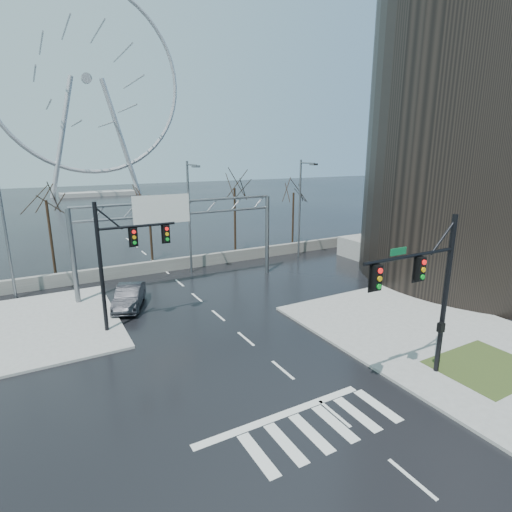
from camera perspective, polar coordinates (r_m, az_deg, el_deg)
ground at (r=21.09m, az=3.84°, el=-15.93°), size 260.00×260.00×0.00m
sidewalk_right_ext at (r=28.44m, az=18.86°, el=-8.18°), size 12.00×10.00×0.15m
sidewalk_far at (r=29.16m, az=-29.31°, el=-8.76°), size 10.00×12.00×0.15m
grass_strip at (r=24.02m, az=29.94°, el=-13.55°), size 5.00×4.00×0.02m
tower_podium at (r=46.42m, az=29.32°, el=0.61°), size 22.00×18.00×2.00m
barrier_wall at (r=37.93m, az=-12.85°, el=-1.32°), size 52.00×0.50×1.10m
signal_mast_near at (r=19.70m, az=23.44°, el=-3.85°), size 5.52×0.41×8.00m
signal_mast_far at (r=25.16m, az=-18.89°, el=0.30°), size 4.72×0.41×8.00m
sign_gantry at (r=32.10m, az=-11.34°, el=4.39°), size 16.36×0.40×7.60m
streetlight_left at (r=33.71m, az=-32.36°, el=4.11°), size 0.50×2.55×10.00m
streetlight_mid at (r=35.74m, az=-9.38°, el=6.64°), size 0.50×2.55×10.00m
streetlight_right at (r=41.36m, az=6.55°, el=7.79°), size 0.50×2.55×10.00m
tree_left at (r=38.94m, az=-27.68°, el=5.95°), size 3.75×3.75×7.50m
tree_center at (r=41.27m, az=-15.03°, el=6.38°), size 3.25×3.25×6.50m
tree_right at (r=43.32m, az=-3.07°, el=8.61°), size 3.90×3.90×7.80m
tree_far_right at (r=47.88m, az=5.37°, el=8.16°), size 3.40×3.40×6.80m
ferris_wheel at (r=112.24m, az=-22.97°, el=21.39°), size 45.00×6.00×50.91m
car at (r=29.85m, az=-17.66°, el=-5.54°), size 3.32×5.05×1.57m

